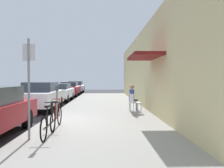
{
  "coord_description": "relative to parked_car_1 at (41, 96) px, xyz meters",
  "views": [
    {
      "loc": [
        2.34,
        -8.58,
        1.68
      ],
      "look_at": [
        2.79,
        5.46,
        1.4
      ],
      "focal_mm": 38.59,
      "sensor_mm": 36.0,
      "label": 1
    }
  ],
  "objects": [
    {
      "name": "cafe_chair_0",
      "position": [
        4.83,
        -1.92,
        -0.15
      ],
      "size": [
        0.54,
        0.54,
        0.87
      ],
      "color": "silver",
      "rests_on": "sidewalk_slab"
    },
    {
      "name": "building_facade",
      "position": [
        5.74,
        -2.49,
        1.48
      ],
      "size": [
        1.4,
        32.0,
        4.51
      ],
      "color": "beige",
      "rests_on": "ground_plane"
    },
    {
      "name": "sidewalk_slab",
      "position": [
        3.35,
        -2.48,
        -0.72
      ],
      "size": [
        4.5,
        32.0,
        0.12
      ],
      "primitive_type": "cube",
      "color": "#9E9B93",
      "rests_on": "ground_plane"
    },
    {
      "name": "parked_car_4",
      "position": [
        -0.0,
        16.12,
        -0.04
      ],
      "size": [
        1.8,
        4.4,
        1.43
      ],
      "color": "silver",
      "rests_on": "ground_plane"
    },
    {
      "name": "ground_plane",
      "position": [
        1.1,
        -4.48,
        -0.78
      ],
      "size": [
        60.0,
        60.0,
        0.0
      ],
      "primitive_type": "plane",
      "color": "#2D2D30"
    },
    {
      "name": "bicycle_0",
      "position": [
        1.92,
        -5.39,
        -0.3
      ],
      "size": [
        0.46,
        1.71,
        0.9
      ],
      "color": "black",
      "rests_on": "sidewalk_slab"
    },
    {
      "name": "seated_patron_1",
      "position": [
        4.88,
        -1.02,
        0.04
      ],
      "size": [
        0.48,
        0.42,
        1.29
      ],
      "color": "#232838",
      "rests_on": "sidewalk_slab"
    },
    {
      "name": "street_sign",
      "position": [
        1.5,
        -6.81,
        0.86
      ],
      "size": [
        0.32,
        0.06,
        2.6
      ],
      "color": "gray",
      "rests_on": "sidewalk_slab"
    },
    {
      "name": "parked_car_1",
      "position": [
        0.0,
        0.0,
        0.0
      ],
      "size": [
        1.8,
        4.4,
        1.51
      ],
      "color": "silver",
      "rests_on": "ground_plane"
    },
    {
      "name": "bicycle_1",
      "position": [
        1.95,
        -6.59,
        -0.3
      ],
      "size": [
        0.46,
        1.71,
        0.9
      ],
      "color": "black",
      "rests_on": "sidewalk_slab"
    },
    {
      "name": "parked_car_2",
      "position": [
        0.0,
        5.25,
        -0.07
      ],
      "size": [
        1.8,
        4.4,
        1.33
      ],
      "color": "silver",
      "rests_on": "ground_plane"
    },
    {
      "name": "parked_car_3",
      "position": [
        0.0,
        10.7,
        -0.05
      ],
      "size": [
        1.8,
        4.4,
        1.39
      ],
      "color": "maroon",
      "rests_on": "ground_plane"
    },
    {
      "name": "cafe_chair_1",
      "position": [
        4.83,
        -1.01,
        -0.15
      ],
      "size": [
        0.51,
        0.51,
        0.87
      ],
      "color": "silver",
      "rests_on": "sidewalk_slab"
    },
    {
      "name": "parking_meter",
      "position": [
        1.55,
        -3.43,
        0.11
      ],
      "size": [
        0.12,
        0.1,
        1.32
      ],
      "color": "slate",
      "rests_on": "sidewalk_slab"
    }
  ]
}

